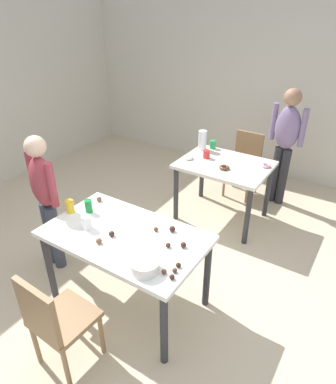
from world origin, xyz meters
name	(u,v)px	position (x,y,z in m)	size (l,w,h in m)	color
ground_plane	(146,293)	(0.00, 0.00, 0.00)	(6.40, 6.40, 0.00)	beige
wall_back	(274,88)	(0.00, 3.20, 1.30)	(6.40, 0.10, 2.60)	beige
dining_table_near	(125,243)	(-0.09, -0.15, 0.66)	(1.34, 0.80, 0.75)	white
dining_table_far	(224,172)	(0.02, 1.57, 0.64)	(1.04, 0.80, 0.75)	silver
chair_near_table	(55,319)	(-0.10, -0.92, 0.50)	(0.42, 0.42, 0.87)	olive
chair_far_table	(245,160)	(0.00, 2.33, 0.50)	(0.40, 0.40, 0.87)	olive
person_girl_near	(45,194)	(-1.04, -0.15, 0.84)	(0.45, 0.26, 1.41)	#383D4C
person_adult_far	(286,138)	(0.49, 2.35, 0.92)	(0.46, 0.25, 1.53)	#28282D
mixing_bowl	(145,266)	(0.31, -0.40, 0.79)	(0.21, 0.21, 0.08)	white
soda_can	(89,206)	(-0.57, -0.06, 0.81)	(0.07, 0.07, 0.12)	#198438
fork_near	(119,214)	(-0.31, 0.05, 0.75)	(0.17, 0.02, 0.01)	silver
cup_near_0	(70,206)	(-0.71, -0.15, 0.81)	(0.07, 0.07, 0.12)	yellow
cup_near_1	(87,222)	(-0.40, -0.25, 0.81)	(0.08, 0.08, 0.12)	white
cake_ball_0	(112,234)	(-0.15, -0.23, 0.77)	(0.05, 0.05, 0.05)	#3D2319
cake_ball_1	(172,229)	(0.23, 0.10, 0.78)	(0.05, 0.05, 0.05)	#3D2319
cake_ball_2	(183,245)	(0.41, -0.03, 0.77)	(0.05, 0.05, 0.05)	#3D2319
cake_ball_3	(99,241)	(-0.17, -0.35, 0.77)	(0.05, 0.05, 0.05)	brown
cake_ball_4	(164,271)	(0.44, -0.36, 0.77)	(0.04, 0.04, 0.04)	brown
cake_ball_5	(156,229)	(0.11, 0.03, 0.77)	(0.04, 0.04, 0.04)	brown
cake_ball_6	(172,277)	(0.52, -0.38, 0.77)	(0.04, 0.04, 0.04)	#3D2319
cake_ball_7	(178,265)	(0.49, -0.25, 0.77)	(0.04, 0.04, 0.04)	#3D2319
cake_ball_8	(168,245)	(0.31, -0.10, 0.77)	(0.04, 0.04, 0.04)	#3D2319
cake_ball_9	(99,199)	(-0.62, 0.13, 0.77)	(0.05, 0.05, 0.05)	brown
cake_ball_10	(175,270)	(0.50, -0.31, 0.77)	(0.04, 0.04, 0.04)	brown
pitcher_far	(202,140)	(-0.40, 1.81, 0.87)	(0.11, 0.11, 0.25)	white
cup_far_0	(206,154)	(-0.23, 1.60, 0.80)	(0.08, 0.08, 0.10)	red
cup_far_1	(213,144)	(-0.30, 1.91, 0.80)	(0.07, 0.07, 0.11)	green
donut_far_0	(189,158)	(-0.40, 1.45, 0.77)	(0.12, 0.12, 0.03)	white
donut_far_1	(224,168)	(0.08, 1.43, 0.77)	(0.12, 0.12, 0.04)	brown
donut_far_2	(266,166)	(0.46, 1.74, 0.77)	(0.11, 0.11, 0.03)	pink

